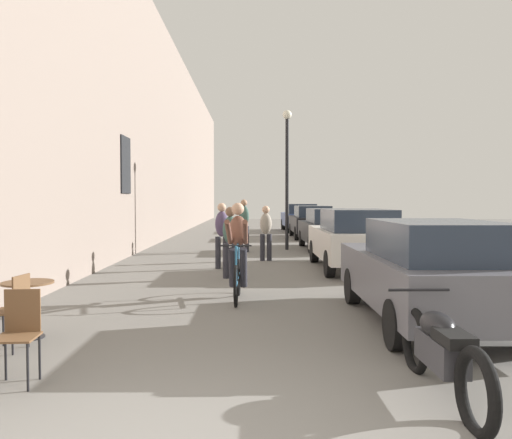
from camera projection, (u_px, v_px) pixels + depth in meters
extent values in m
cube|color=gray|center=(129.00, 111.00, 17.23)|extent=(0.50, 68.00, 9.35)
cube|color=black|center=(126.00, 165.00, 15.61)|extent=(0.04, 1.10, 1.70)
cylinder|color=black|center=(28.00, 367.00, 4.80)|extent=(0.02, 0.02, 0.45)
cylinder|color=black|center=(40.00, 357.00, 5.13)|extent=(0.02, 0.02, 0.45)
cylinder|color=black|center=(6.00, 357.00, 5.10)|extent=(0.02, 0.02, 0.45)
cube|color=brown|center=(16.00, 338.00, 4.94)|extent=(0.40, 0.40, 0.02)
cube|color=brown|center=(23.00, 310.00, 5.11)|extent=(0.34, 0.04, 0.42)
cylinder|color=black|center=(28.00, 337.00, 6.67)|extent=(0.40, 0.40, 0.02)
cylinder|color=black|center=(28.00, 310.00, 6.66)|extent=(0.05, 0.05, 0.67)
cylinder|color=brown|center=(28.00, 283.00, 6.65)|extent=(0.64, 0.64, 0.02)
cylinder|color=black|center=(3.00, 328.00, 6.29)|extent=(0.02, 0.02, 0.45)
cylinder|color=black|center=(12.00, 335.00, 5.93)|extent=(0.02, 0.02, 0.45)
cylinder|color=black|center=(28.00, 328.00, 6.25)|extent=(0.02, 0.02, 0.45)
cube|color=brown|center=(7.00, 311.00, 6.10)|extent=(0.43, 0.43, 0.02)
cube|color=brown|center=(21.00, 293.00, 6.07)|extent=(0.07, 0.34, 0.42)
torus|color=black|center=(236.00, 286.00, 8.66)|extent=(0.06, 0.71, 0.71)
torus|color=black|center=(239.00, 277.00, 9.71)|extent=(0.06, 0.71, 0.71)
cylinder|color=#286084|center=(239.00, 262.00, 9.61)|extent=(0.04, 0.21, 0.58)
cylinder|color=#286084|center=(237.00, 246.00, 9.09)|extent=(0.05, 0.82, 0.14)
cylinder|color=#286084|center=(236.00, 266.00, 8.67)|extent=(0.04, 0.09, 0.67)
cylinder|color=#286084|center=(237.00, 279.00, 9.21)|extent=(0.05, 1.00, 0.12)
cylinder|color=black|center=(236.00, 246.00, 8.68)|extent=(0.52, 0.04, 0.03)
ellipsoid|color=black|center=(238.00, 246.00, 9.50)|extent=(0.12, 0.24, 0.06)
ellipsoid|color=brown|center=(238.00, 231.00, 9.41)|extent=(0.35, 0.36, 0.59)
sphere|color=tan|center=(238.00, 209.00, 9.36)|extent=(0.22, 0.22, 0.22)
cylinder|color=#26262D|center=(243.00, 268.00, 9.36)|extent=(0.14, 0.40, 0.75)
cylinder|color=#26262D|center=(232.00, 268.00, 9.36)|extent=(0.14, 0.40, 0.75)
cylinder|color=brown|center=(245.00, 232.00, 9.02)|extent=(0.09, 0.74, 0.48)
cylinder|color=brown|center=(229.00, 232.00, 9.03)|extent=(0.12, 0.75, 0.48)
cylinder|color=#26262D|center=(226.00, 261.00, 11.73)|extent=(0.14, 0.14, 0.78)
cylinder|color=#26262D|center=(235.00, 261.00, 11.74)|extent=(0.14, 0.14, 0.78)
ellipsoid|color=#38564C|center=(230.00, 230.00, 11.71)|extent=(0.35, 0.25, 0.62)
sphere|color=brown|center=(230.00, 212.00, 11.69)|extent=(0.22, 0.22, 0.22)
cylinder|color=#26262D|center=(226.00, 253.00, 13.39)|extent=(0.14, 0.14, 0.82)
cylinder|color=#26262D|center=(218.00, 253.00, 13.36)|extent=(0.14, 0.14, 0.82)
ellipsoid|color=#4C3D5B|center=(222.00, 224.00, 13.35)|extent=(0.37, 0.29, 0.65)
sphere|color=tan|center=(222.00, 207.00, 13.33)|extent=(0.22, 0.22, 0.22)
cylinder|color=#26262D|center=(269.00, 247.00, 15.12)|extent=(0.14, 0.14, 0.77)
cylinder|color=#26262D|center=(262.00, 247.00, 15.10)|extent=(0.14, 0.14, 0.77)
ellipsoid|color=#9E9384|center=(266.00, 224.00, 15.08)|extent=(0.37, 0.28, 0.61)
sphere|color=tan|center=(266.00, 210.00, 15.07)|extent=(0.22, 0.22, 0.22)
cylinder|color=#26262D|center=(241.00, 239.00, 17.62)|extent=(0.14, 0.14, 0.87)
cylinder|color=#26262D|center=(247.00, 239.00, 17.59)|extent=(0.14, 0.14, 0.87)
ellipsoid|color=#38564C|center=(244.00, 216.00, 17.57)|extent=(0.38, 0.30, 0.69)
sphere|color=#A57A5B|center=(244.00, 203.00, 17.56)|extent=(0.22, 0.22, 0.22)
cylinder|color=black|center=(287.00, 184.00, 18.39)|extent=(0.12, 0.12, 4.60)
sphere|color=silver|center=(287.00, 115.00, 18.30)|extent=(0.32, 0.32, 0.32)
cube|color=#595960|center=(425.00, 278.00, 7.48)|extent=(1.73, 4.16, 0.68)
cube|color=#283342|center=(438.00, 240.00, 6.96)|extent=(1.45, 2.25, 0.50)
cylinder|color=black|center=(353.00, 286.00, 8.87)|extent=(0.20, 0.60, 0.60)
cylinder|color=black|center=(445.00, 286.00, 8.87)|extent=(0.20, 0.60, 0.60)
cylinder|color=black|center=(396.00, 325.00, 6.13)|extent=(0.20, 0.60, 0.60)
cube|color=beige|center=(353.00, 243.00, 13.29)|extent=(1.81, 4.32, 0.70)
cube|color=#283342|center=(357.00, 220.00, 12.75)|extent=(1.51, 2.33, 0.52)
cylinder|color=black|center=(314.00, 251.00, 14.72)|extent=(0.20, 0.62, 0.62)
cylinder|color=black|center=(372.00, 251.00, 14.73)|extent=(0.20, 0.62, 0.62)
cylinder|color=black|center=(330.00, 264.00, 11.88)|extent=(0.20, 0.62, 0.62)
cylinder|color=black|center=(401.00, 264.00, 11.89)|extent=(0.20, 0.62, 0.62)
cube|color=black|center=(328.00, 232.00, 18.57)|extent=(1.79, 4.12, 0.66)
cube|color=#283342|center=(330.00, 216.00, 18.06)|extent=(1.47, 2.24, 0.49)
cylinder|color=black|center=(302.00, 238.00, 19.91)|extent=(0.20, 0.59, 0.59)
cylinder|color=black|center=(342.00, 238.00, 19.95)|extent=(0.20, 0.59, 0.59)
cylinder|color=black|center=(312.00, 244.00, 17.21)|extent=(0.20, 0.59, 0.59)
cylinder|color=black|center=(358.00, 244.00, 17.26)|extent=(0.20, 0.59, 0.59)
cube|color=black|center=(311.00, 224.00, 24.15)|extent=(1.77, 4.20, 0.68)
cube|color=#283342|center=(312.00, 211.00, 23.63)|extent=(1.48, 2.27, 0.51)
cylinder|color=black|center=(291.00, 230.00, 25.53)|extent=(0.20, 0.60, 0.60)
cylinder|color=black|center=(324.00, 230.00, 25.55)|extent=(0.20, 0.60, 0.60)
cylinder|color=black|center=(297.00, 233.00, 22.77)|extent=(0.20, 0.60, 0.60)
cylinder|color=black|center=(333.00, 233.00, 22.80)|extent=(0.20, 0.60, 0.60)
cube|color=#384C84|center=(300.00, 219.00, 29.35)|extent=(1.88, 4.34, 0.70)
cube|color=#283342|center=(301.00, 209.00, 28.81)|extent=(1.55, 2.36, 0.52)
cylinder|color=black|center=(283.00, 224.00, 30.76)|extent=(0.21, 0.62, 0.62)
cylinder|color=black|center=(310.00, 224.00, 30.80)|extent=(0.21, 0.62, 0.62)
cylinder|color=black|center=(287.00, 227.00, 27.92)|extent=(0.21, 0.62, 0.62)
cylinder|color=black|center=(318.00, 227.00, 27.97)|extent=(0.21, 0.62, 0.62)
torus|color=black|center=(415.00, 341.00, 5.41)|extent=(0.10, 0.69, 0.69)
torus|color=black|center=(477.00, 393.00, 3.97)|extent=(0.11, 0.70, 0.70)
cube|color=#333338|center=(441.00, 352.00, 4.69)|extent=(0.25, 0.76, 0.28)
ellipsoid|color=black|center=(437.00, 325.00, 4.78)|extent=(0.29, 0.52, 0.24)
cube|color=black|center=(454.00, 338.00, 4.40)|extent=(0.25, 0.44, 0.10)
cylinder|color=black|center=(419.00, 290.00, 5.29)|extent=(0.62, 0.04, 0.03)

